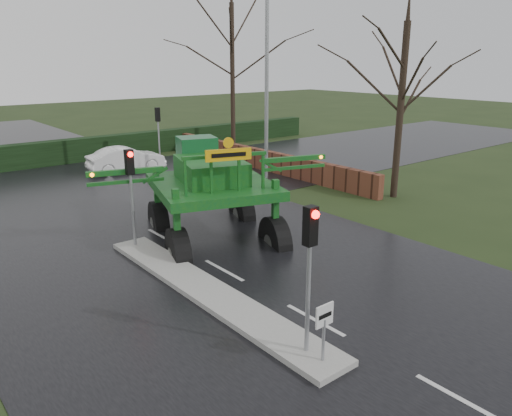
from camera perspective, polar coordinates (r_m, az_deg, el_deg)
ground at (r=13.14m, az=6.74°, el=-12.67°), size 140.00×140.00×0.00m
road_main at (r=20.73m, az=-13.39°, el=-1.75°), size 14.00×80.00×0.02m
road_cross at (r=26.08m, az=-19.21°, el=1.56°), size 80.00×12.00×0.02m
median_island at (r=14.41m, az=-5.63°, el=-9.44°), size 1.20×10.00×0.16m
hedge_row at (r=33.42m, az=-24.17°, el=5.52°), size 44.00×0.90×1.50m
brick_wall at (r=30.95m, az=-0.80°, el=5.91°), size 0.40×20.00×1.20m
keep_left_sign at (r=10.90m, az=7.80°, el=-12.94°), size 0.50×0.07×1.35m
traffic_signal_near at (r=10.54m, az=6.18°, el=-4.69°), size 0.26×0.33×3.52m
traffic_signal_mid at (r=17.32m, az=-14.15°, el=3.45°), size 0.26×0.33×3.52m
traffic_signal_far at (r=31.80m, az=-11.14°, el=9.53°), size 0.26×0.33×3.52m
street_light_right at (r=25.84m, az=0.70°, el=15.80°), size 3.85×0.30×10.00m
tree_right_near at (r=24.22m, az=16.38°, el=13.20°), size 5.60×5.60×9.64m
tree_right_far at (r=35.89m, az=-2.73°, el=16.86°), size 7.00×7.00×12.05m
crop_sprayer at (r=16.60m, az=-9.39°, el=2.29°), size 8.49×6.50×4.95m
white_sedan at (r=30.44m, az=-14.51°, el=4.04°), size 4.54×1.92×1.46m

